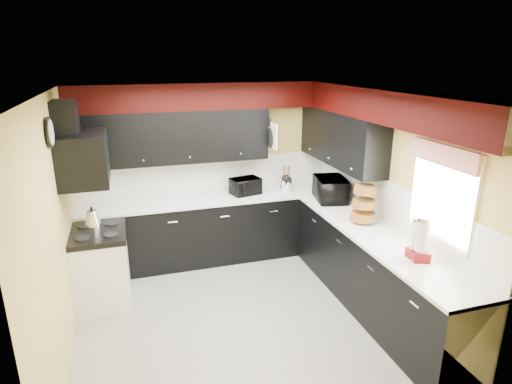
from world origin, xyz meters
The scene contains 35 objects.
ground centered at (0.00, 0.00, 0.00)m, with size 3.60×3.60×0.00m, color gray.
wall_back centered at (0.00, 1.80, 1.25)m, with size 3.60×0.06×2.50m, color #E0C666.
wall_right centered at (1.80, 0.00, 1.25)m, with size 0.06×3.60×2.50m, color #E0C666.
wall_left centered at (-1.80, 0.00, 1.25)m, with size 0.06×3.60×2.50m, color #E0C666.
ceiling centered at (0.00, 0.00, 2.50)m, with size 3.60×3.60×0.06m, color white.
cab_back centered at (0.00, 1.50, 0.45)m, with size 3.60×0.60×0.90m, color black.
cab_right centered at (1.50, -0.30, 0.45)m, with size 0.60×3.00×0.90m, color black.
counter_back centered at (0.00, 1.50, 0.92)m, with size 3.62×0.64×0.04m, color white.
counter_right centered at (1.50, -0.30, 0.92)m, with size 0.64×3.02×0.04m, color white.
splash_back centered at (0.00, 1.79, 1.19)m, with size 3.60×0.02×0.50m, color white.
splash_right centered at (1.79, 0.00, 1.19)m, with size 0.02×3.60×0.50m, color white.
upper_back centered at (-0.50, 1.62, 1.80)m, with size 2.60×0.35×0.70m, color black.
upper_right centered at (1.62, 0.90, 1.80)m, with size 0.35×1.80×0.70m, color black.
soffit_back centered at (0.00, 1.62, 2.33)m, with size 3.60×0.36×0.35m, color black.
soffit_right centered at (1.62, -0.18, 2.33)m, with size 0.36×3.24×0.35m, color black.
stove centered at (-1.50, 0.75, 0.43)m, with size 0.60×0.75×0.86m, color white.
cooktop centered at (-1.50, 0.75, 0.89)m, with size 0.62×0.77×0.06m, color black.
hood centered at (-1.55, 0.75, 1.78)m, with size 0.50×0.78×0.55m, color black.
hood_duct centered at (-1.68, 0.75, 2.20)m, with size 0.24×0.40×0.40m, color black.
window centered at (1.79, -0.90, 1.55)m, with size 0.03×0.86×0.96m, color white, non-canonical shape.
valance centered at (1.73, -0.90, 1.95)m, with size 0.04×0.88×0.20m, color red.
pan_top centered at (0.82, 1.55, 2.00)m, with size 0.03×0.22×0.40m, color black, non-canonical shape.
pan_mid centered at (0.82, 1.42, 1.75)m, with size 0.03×0.28×0.46m, color black, non-canonical shape.
pan_low centered at (0.82, 1.68, 1.72)m, with size 0.03×0.24×0.42m, color black, non-canonical shape.
cut_board centered at (0.83, 1.30, 1.80)m, with size 0.03×0.26×0.35m, color white.
baskets centered at (1.52, 0.05, 1.18)m, with size 0.27×0.27×0.50m, color brown, non-canonical shape.
clock centered at (-1.77, 0.25, 2.15)m, with size 0.03×0.30×0.30m, color black, non-canonical shape.
deco_plate centered at (1.77, -0.35, 2.25)m, with size 0.03×0.24×0.24m, color white, non-canonical shape.
toaster_oven centered at (0.49, 1.51, 1.06)m, with size 0.40×0.33×0.23m, color black.
microwave centered at (1.52, 0.91, 1.10)m, with size 0.56×0.38×0.31m, color black.
utensil_crock centered at (1.10, 1.49, 1.01)m, with size 0.14×0.14×0.15m, color white.
knife_block centered at (1.10, 1.50, 1.05)m, with size 0.10×0.14×0.22m, color black.
kettle centered at (-1.55, 0.96, 1.01)m, with size 0.20×0.20×0.18m, color silver, non-canonical shape.
dispenser_a centered at (1.53, -1.00, 1.16)m, with size 0.16×0.16×0.43m, color #5B0700, non-canonical shape.
dispenser_b centered at (1.52, -0.93, 1.13)m, with size 0.14×0.14×0.39m, color maroon, non-canonical shape.
Camera 1 is at (-1.10, -4.11, 2.83)m, focal length 30.00 mm.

